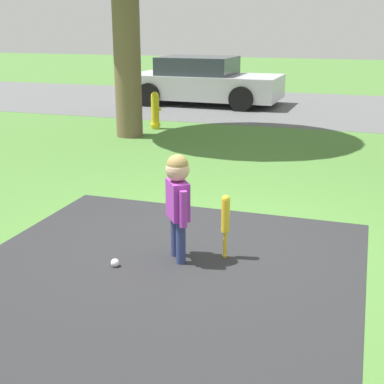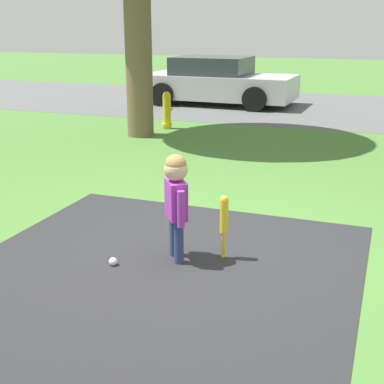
{
  "view_description": "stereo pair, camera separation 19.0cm",
  "coord_description": "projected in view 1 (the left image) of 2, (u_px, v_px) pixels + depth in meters",
  "views": [
    {
      "loc": [
        1.37,
        -4.63,
        2.05
      ],
      "look_at": [
        -0.15,
        -0.04,
        0.52
      ],
      "focal_mm": 50.0,
      "sensor_mm": 36.0,
      "label": 1
    },
    {
      "loc": [
        1.55,
        -4.56,
        2.05
      ],
      "look_at": [
        -0.15,
        -0.04,
        0.52
      ],
      "focal_mm": 50.0,
      "sensor_mm": 36.0,
      "label": 2
    }
  ],
  "objects": [
    {
      "name": "baseball_bat",
      "position": [
        225.0,
        218.0,
        4.78
      ],
      "size": [
        0.08,
        0.08,
        0.6
      ],
      "color": "yellow",
      "rests_on": "ground"
    },
    {
      "name": "child",
      "position": [
        178.0,
        193.0,
        4.67
      ],
      "size": [
        0.28,
        0.34,
        0.98
      ],
      "rotation": [
        0.0,
        0.0,
        -0.94
      ],
      "color": "navy",
      "rests_on": "ground"
    },
    {
      "name": "parked_car",
      "position": [
        203.0,
        82.0,
        14.15
      ],
      "size": [
        3.99,
        2.06,
        1.23
      ],
      "rotation": [
        0.0,
        0.0,
        -0.02
      ],
      "color": "#B7B7BC",
      "rests_on": "ground"
    },
    {
      "name": "ground_plane",
      "position": [
        207.0,
        243.0,
        5.21
      ],
      "size": [
        60.0,
        60.0,
        0.0
      ],
      "primitive_type": "plane",
      "color": "#477533"
    },
    {
      "name": "fire_hydrant",
      "position": [
        155.0,
        111.0,
        10.83
      ],
      "size": [
        0.23,
        0.2,
        0.75
      ],
      "color": "yellow",
      "rests_on": "ground"
    },
    {
      "name": "street_strip",
      "position": [
        312.0,
        108.0,
        13.66
      ],
      "size": [
        40.0,
        6.0,
        0.01
      ],
      "color": "#59595B",
      "rests_on": "ground"
    },
    {
      "name": "sports_ball",
      "position": [
        115.0,
        263.0,
        4.7
      ],
      "size": [
        0.07,
        0.07,
        0.07
      ],
      "color": "white",
      "rests_on": "ground"
    }
  ]
}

